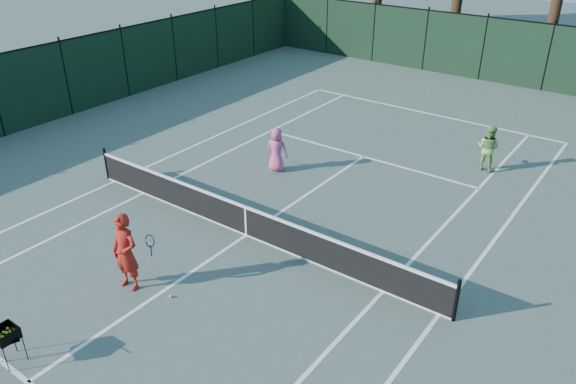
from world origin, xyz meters
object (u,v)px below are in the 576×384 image
Objects in this scene: coach at (126,252)px; ball_hopper at (5,334)px; player_pink at (277,150)px; player_green at (488,148)px; loose_ball_midcourt at (171,296)px.

coach is 2.33× the size of ball_hopper.
ball_hopper is at bearing -95.12° from coach.
ball_hopper is at bearing 78.34° from player_pink.
player_pink is 0.95× the size of player_green.
coach is 12.08m from player_green.
ball_hopper reaches higher than loose_ball_midcourt.
ball_hopper is at bearing -107.97° from loose_ball_midcourt.
player_green is 11.50m from loose_ball_midcourt.
player_green is at bearing -160.93° from player_pink.
player_green is (4.52, 11.20, -0.18)m from coach.
coach is 1.30× the size of player_pink.
player_pink reaches higher than loose_ball_midcourt.
player_green is (5.56, 4.16, 0.04)m from player_pink.
coach is at bearing 75.29° from player_green.
player_pink is (-1.05, 7.04, -0.22)m from coach.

